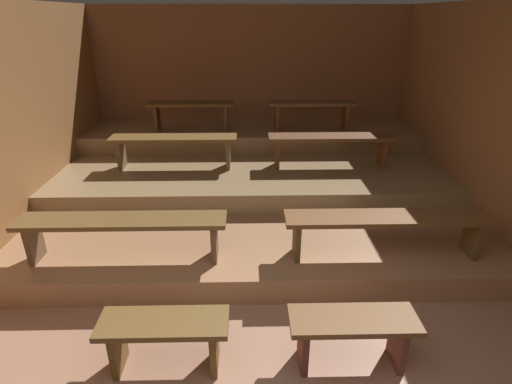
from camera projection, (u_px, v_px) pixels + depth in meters
ground at (254, 238)px, 4.88m from camera, size 5.98×6.26×0.08m
wall_back at (251, 88)px, 6.86m from camera, size 5.98×0.06×2.60m
wall_left at (9, 132)px, 4.28m from camera, size 0.06×6.26×2.60m
wall_right at (493, 129)px, 4.39m from camera, size 0.06×6.26×2.60m
platform_lower at (253, 200)px, 5.47m from camera, size 5.18×4.01×0.26m
platform_middle at (252, 166)px, 5.95m from camera, size 5.18×2.72×0.26m
platform_upper at (252, 135)px, 6.53m from camera, size 5.18×1.23×0.26m
bench_floor_left at (165, 333)px, 2.92m from camera, size 0.94×0.33×0.44m
bench_floor_right at (352, 330)px, 2.95m from camera, size 0.94×0.33×0.44m
bench_lower_left at (122, 226)px, 3.78m from camera, size 1.96×0.33×0.44m
bench_lower_right at (387, 223)px, 3.83m from camera, size 1.96×0.33×0.44m
bench_middle_left at (174, 143)px, 5.37m from camera, size 1.68×0.33×0.44m
bench_middle_right at (331, 142)px, 5.42m from camera, size 1.68×0.33×0.44m
bench_upper_left at (191, 109)px, 6.17m from camera, size 1.31×0.33×0.44m
bench_upper_right at (312, 108)px, 6.21m from camera, size 1.31×0.33×0.44m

